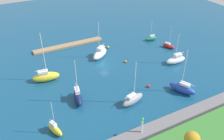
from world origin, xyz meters
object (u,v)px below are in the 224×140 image
object	(u,v)px
sailboat_white_west_end	(100,53)
sailboat_navy_off_beacon	(78,97)
sailboat_green_outer_mooring	(151,38)
sailboat_white_along_channel	(176,60)
pier_dock	(69,45)
harbor_beacon	(142,124)
sailboat_yellow_lone_north	(46,76)
mooring_buoy_red	(149,86)
sailboat_gray_far_north	(133,99)
sailboat_red_by_breakwater	(168,46)
park_tree_center	(192,139)
sailboat_yellow_far_south	(55,129)
mooring_buoy_orange	(126,61)
sailboat_blue_inner_mooring	(182,88)
mooring_buoy_yellow	(108,47)

from	to	relation	value
sailboat_white_west_end	sailboat_navy_off_beacon	world-z (taller)	sailboat_white_west_end
sailboat_green_outer_mooring	sailboat_white_along_channel	xyz separation A→B (m)	(2.84, 16.78, 0.39)
pier_dock	harbor_beacon	xyz separation A→B (m)	(0.36, 45.82, 3.17)
sailboat_green_outer_mooring	sailboat_yellow_lone_north	bearing A→B (deg)	15.90
sailboat_white_along_channel	mooring_buoy_red	world-z (taller)	sailboat_white_along_channel
sailboat_white_west_end	sailboat_gray_far_north	bearing A→B (deg)	47.94
sailboat_yellow_lone_north	pier_dock	bearing A→B (deg)	64.60
sailboat_white_west_end	sailboat_gray_far_north	world-z (taller)	sailboat_white_west_end
sailboat_green_outer_mooring	sailboat_red_by_breakwater	xyz separation A→B (m)	(-1.88, 7.51, -0.11)
pier_dock	park_tree_center	distance (m)	54.22
sailboat_white_west_end	sailboat_yellow_far_south	world-z (taller)	sailboat_white_west_end
sailboat_navy_off_beacon	sailboat_white_along_channel	world-z (taller)	sailboat_navy_off_beacon
pier_dock	mooring_buoy_orange	xyz separation A→B (m)	(-11.80, 18.90, 0.07)
sailboat_blue_inner_mooring	mooring_buoy_red	xyz separation A→B (m)	(6.30, -5.63, -0.90)
harbor_beacon	sailboat_red_by_breakwater	xyz separation A→B (m)	(-30.20, -28.77, -2.74)
mooring_buoy_orange	sailboat_blue_inner_mooring	bearing A→B (deg)	104.90
sailboat_gray_far_north	sailboat_green_outer_mooring	xyz separation A→B (m)	(-24.40, -26.71, -0.36)
sailboat_white_west_end	mooring_buoy_yellow	bearing A→B (deg)	-174.79
sailboat_navy_off_beacon	sailboat_gray_far_north	distance (m)	13.15
sailboat_red_by_breakwater	harbor_beacon	bearing A→B (deg)	-68.28
sailboat_green_outer_mooring	sailboat_red_by_breakwater	world-z (taller)	sailboat_green_outer_mooring
sailboat_white_along_channel	mooring_buoy_yellow	distance (m)	23.09
sailboat_blue_inner_mooring	sailboat_red_by_breakwater	size ratio (longest dim) A/B	1.54
harbor_beacon	mooring_buoy_red	xyz separation A→B (m)	(-11.02, -13.15, -3.09)
park_tree_center	mooring_buoy_yellow	distance (m)	46.75
sailboat_blue_inner_mooring	pier_dock	bearing A→B (deg)	-0.49
sailboat_yellow_lone_north	sailboat_green_outer_mooring	world-z (taller)	sailboat_yellow_lone_north
pier_dock	park_tree_center	xyz separation A→B (m)	(-4.71, 53.84, 4.28)
sailboat_white_west_end	sailboat_green_outer_mooring	size ratio (longest dim) A/B	1.54
mooring_buoy_red	sailboat_navy_off_beacon	bearing A→B (deg)	-9.99
sailboat_yellow_lone_north	sailboat_white_along_channel	size ratio (longest dim) A/B	1.45
sailboat_white_along_channel	sailboat_green_outer_mooring	bearing A→B (deg)	-96.82
park_tree_center	sailboat_yellow_far_south	size ratio (longest dim) A/B	0.58
sailboat_blue_inner_mooring	mooring_buoy_yellow	size ratio (longest dim) A/B	15.34
sailboat_white_along_channel	sailboat_white_west_end	bearing A→B (deg)	-34.03
park_tree_center	sailboat_red_by_breakwater	world-z (taller)	sailboat_red_by_breakwater
sailboat_yellow_lone_north	sailboat_red_by_breakwater	xyz separation A→B (m)	(-42.14, -0.25, -0.69)
park_tree_center	sailboat_green_outer_mooring	distance (m)	50.17
pier_dock	sailboat_yellow_lone_north	xyz separation A→B (m)	(12.30, 17.30, 1.12)
sailboat_white_west_end	mooring_buoy_yellow	world-z (taller)	sailboat_white_west_end
sailboat_green_outer_mooring	mooring_buoy_orange	bearing A→B (deg)	35.06
sailboat_navy_off_beacon	sailboat_red_by_breakwater	distance (m)	39.52
mooring_buoy_yellow	mooring_buoy_red	distance (m)	24.91
sailboat_navy_off_beacon	sailboat_yellow_far_south	world-z (taller)	sailboat_navy_off_beacon
sailboat_white_west_end	sailboat_yellow_lone_north	distance (m)	19.25
harbor_beacon	sailboat_blue_inner_mooring	bearing A→B (deg)	-156.55
sailboat_yellow_lone_north	mooring_buoy_orange	xyz separation A→B (m)	(-24.10, 1.60, -1.06)
park_tree_center	sailboat_navy_off_beacon	world-z (taller)	sailboat_navy_off_beacon
sailboat_red_by_breakwater	sailboat_yellow_far_south	distance (m)	49.40
harbor_beacon	sailboat_yellow_lone_north	xyz separation A→B (m)	(11.94, -28.52, -2.05)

